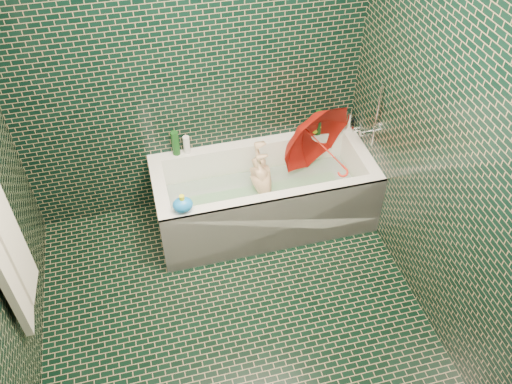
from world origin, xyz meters
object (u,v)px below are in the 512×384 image
object	(u,v)px
child	(264,190)
umbrella	(325,149)
rubber_duck	(315,129)
bathtub	(264,201)
bath_toy	(183,205)

from	to	relation	value
child	umbrella	size ratio (longest dim) A/B	1.28
rubber_duck	bathtub	bearing A→B (deg)	-127.72
rubber_duck	bath_toy	world-z (taller)	bath_toy
bathtub	umbrella	world-z (taller)	umbrella
bath_toy	rubber_duck	bearing A→B (deg)	26.65
child	rubber_duck	bearing A→B (deg)	134.08
bath_toy	umbrella	bearing A→B (deg)	14.72
child	umbrella	bearing A→B (deg)	104.56
bathtub	rubber_duck	world-z (taller)	rubber_duck
umbrella	rubber_duck	bearing A→B (deg)	66.81
bathtub	bath_toy	xyz separation A→B (m)	(-0.67, -0.29, 0.40)
bathtub	child	xyz separation A→B (m)	(0.01, 0.02, 0.10)
bath_toy	bathtub	bearing A→B (deg)	22.60
child	rubber_duck	size ratio (longest dim) A/B	6.89
child	bath_toy	world-z (taller)	bath_toy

